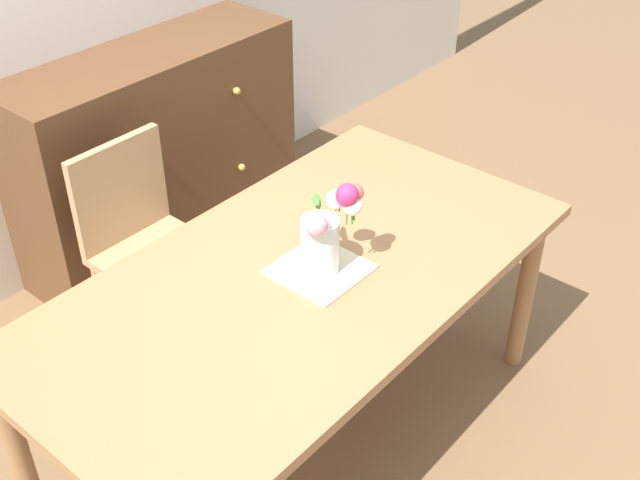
% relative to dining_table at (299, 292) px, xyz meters
% --- Properties ---
extents(ground_plane, '(12.00, 12.00, 0.00)m').
position_rel_dining_table_xyz_m(ground_plane, '(0.00, 0.00, -0.68)').
color(ground_plane, brown).
extents(dining_table, '(1.88, 0.98, 0.76)m').
position_rel_dining_table_xyz_m(dining_table, '(0.00, 0.00, 0.00)').
color(dining_table, '#9E7047').
rests_on(dining_table, ground_plane).
extents(chair_far, '(0.42, 0.42, 0.90)m').
position_rel_dining_table_xyz_m(chair_far, '(0.01, 0.83, -0.16)').
color(chair_far, tan).
rests_on(chair_far, ground_plane).
extents(dresser, '(1.40, 0.47, 1.00)m').
position_rel_dining_table_xyz_m(dresser, '(0.51, 1.33, -0.18)').
color(dresser, brown).
rests_on(dresser, ground_plane).
extents(placemat, '(0.27, 0.27, 0.01)m').
position_rel_dining_table_xyz_m(placemat, '(0.05, -0.04, 0.09)').
color(placemat, beige).
rests_on(placemat, dining_table).
extents(flower_vase, '(0.21, 0.21, 0.32)m').
position_rel_dining_table_xyz_m(flower_vase, '(0.07, -0.06, 0.24)').
color(flower_vase, silver).
rests_on(flower_vase, placemat).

